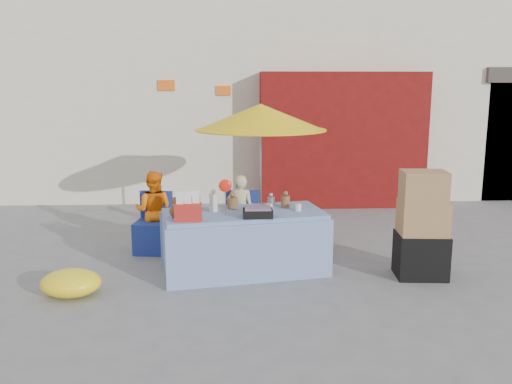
{
  "coord_description": "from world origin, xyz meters",
  "views": [
    {
      "loc": [
        0.03,
        -6.22,
        2.35
      ],
      "look_at": [
        0.35,
        0.6,
        1.0
      ],
      "focal_mm": 38.0,
      "sensor_mm": 36.0,
      "label": 1
    }
  ],
  "objects_px": {
    "vendor_orange": "(154,211)",
    "vendor_beige": "(240,212)",
    "chair_left": "(153,234)",
    "box_stack": "(422,229)",
    "umbrella": "(260,118)",
    "market_table": "(243,241)",
    "chair_right": "(241,233)"
  },
  "relations": [
    {
      "from": "chair_left",
      "to": "box_stack",
      "type": "relative_size",
      "value": 0.64
    },
    {
      "from": "chair_right",
      "to": "box_stack",
      "type": "relative_size",
      "value": 0.64
    },
    {
      "from": "umbrella",
      "to": "box_stack",
      "type": "distance_m",
      "value": 2.73
    },
    {
      "from": "vendor_orange",
      "to": "box_stack",
      "type": "xyz_separation_m",
      "value": [
        3.46,
        -1.33,
        0.04
      ]
    },
    {
      "from": "market_table",
      "to": "vendor_beige",
      "type": "relative_size",
      "value": 2.0
    },
    {
      "from": "vendor_orange",
      "to": "umbrella",
      "type": "height_order",
      "value": "umbrella"
    },
    {
      "from": "market_table",
      "to": "box_stack",
      "type": "bearing_deg",
      "value": -18.34
    },
    {
      "from": "umbrella",
      "to": "box_stack",
      "type": "relative_size",
      "value": 1.56
    },
    {
      "from": "market_table",
      "to": "box_stack",
      "type": "xyz_separation_m",
      "value": [
        2.19,
        -0.29,
        0.21
      ]
    },
    {
      "from": "chair_left",
      "to": "umbrella",
      "type": "bearing_deg",
      "value": 18.96
    },
    {
      "from": "umbrella",
      "to": "vendor_beige",
      "type": "bearing_deg",
      "value": -153.43
    },
    {
      "from": "vendor_orange",
      "to": "chair_right",
      "type": "bearing_deg",
      "value": -177.58
    },
    {
      "from": "vendor_orange",
      "to": "vendor_beige",
      "type": "bearing_deg",
      "value": -171.45
    },
    {
      "from": "chair_right",
      "to": "box_stack",
      "type": "height_order",
      "value": "box_stack"
    },
    {
      "from": "vendor_beige",
      "to": "box_stack",
      "type": "distance_m",
      "value": 2.58
    },
    {
      "from": "market_table",
      "to": "chair_right",
      "type": "xyz_separation_m",
      "value": [
        -0.02,
        0.9,
        -0.15
      ]
    },
    {
      "from": "chair_right",
      "to": "vendor_beige",
      "type": "relative_size",
      "value": 0.78
    },
    {
      "from": "market_table",
      "to": "umbrella",
      "type": "xyz_separation_m",
      "value": [
        0.28,
        1.18,
        1.49
      ]
    },
    {
      "from": "vendor_beige",
      "to": "box_stack",
      "type": "relative_size",
      "value": 0.82
    },
    {
      "from": "box_stack",
      "to": "chair_left",
      "type": "bearing_deg",
      "value": 161.01
    },
    {
      "from": "box_stack",
      "to": "vendor_beige",
      "type": "bearing_deg",
      "value": 149.09
    },
    {
      "from": "chair_right",
      "to": "umbrella",
      "type": "bearing_deg",
      "value": 52.24
    },
    {
      "from": "chair_left",
      "to": "box_stack",
      "type": "bearing_deg",
      "value": -10.44
    },
    {
      "from": "vendor_orange",
      "to": "umbrella",
      "type": "bearing_deg",
      "value": -165.92
    },
    {
      "from": "chair_left",
      "to": "vendor_beige",
      "type": "height_order",
      "value": "vendor_beige"
    },
    {
      "from": "vendor_beige",
      "to": "umbrella",
      "type": "distance_m",
      "value": 1.39
    },
    {
      "from": "chair_right",
      "to": "vendor_orange",
      "type": "relative_size",
      "value": 0.74
    },
    {
      "from": "market_table",
      "to": "vendor_orange",
      "type": "relative_size",
      "value": 1.9
    },
    {
      "from": "market_table",
      "to": "vendor_beige",
      "type": "bearing_deg",
      "value": 80.28
    },
    {
      "from": "chair_left",
      "to": "umbrella",
      "type": "relative_size",
      "value": 0.41
    },
    {
      "from": "vendor_beige",
      "to": "umbrella",
      "type": "xyz_separation_m",
      "value": [
        0.3,
        0.15,
        1.35
      ]
    },
    {
      "from": "market_table",
      "to": "vendor_orange",
      "type": "bearing_deg",
      "value": 130.08
    }
  ]
}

